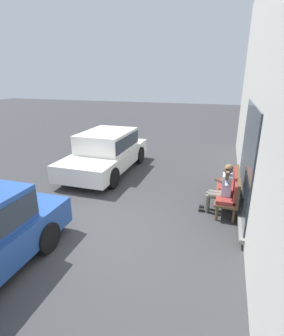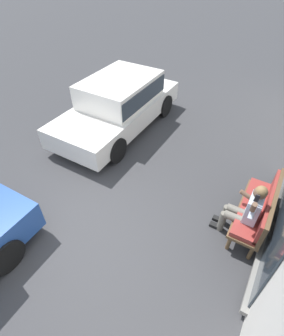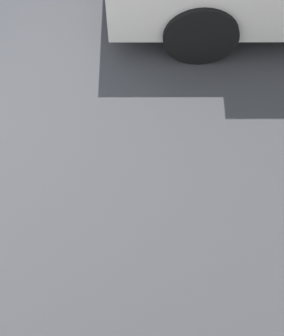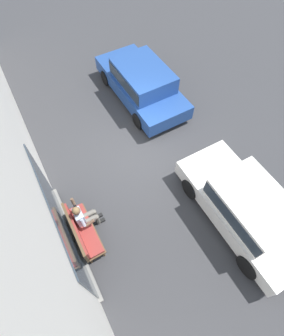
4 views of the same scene
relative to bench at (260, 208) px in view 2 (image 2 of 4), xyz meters
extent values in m
plane|color=#38383A|center=(1.97, -2.90, -0.55)|extent=(60.00, 60.00, 0.00)
cube|color=gray|center=(0.00, 0.25, -0.37)|extent=(3.60, 0.12, 0.10)
cylinder|color=brown|center=(0.74, 0.10, -0.37)|extent=(0.07, 0.07, 0.37)
cylinder|color=brown|center=(-0.74, 0.10, -0.37)|extent=(0.07, 0.07, 0.37)
cylinder|color=brown|center=(0.74, -0.29, -0.37)|extent=(0.07, 0.07, 0.37)
cylinder|color=brown|center=(-0.74, -0.29, -0.37)|extent=(0.07, 0.07, 0.37)
cube|color=brown|center=(0.00, -0.09, -0.15)|extent=(1.63, 0.55, 0.06)
cube|color=maroon|center=(0.00, -0.09, -0.07)|extent=(1.57, 0.49, 0.10)
cube|color=brown|center=(0.00, 0.14, 0.15)|extent=(1.63, 0.07, 0.55)
cube|color=maroon|center=(0.00, 0.08, 0.15)|extent=(1.57, 0.06, 0.47)
cylinder|color=#6B665B|center=(0.39, -0.33, -0.07)|extent=(0.15, 0.42, 0.15)
cylinder|color=#6B665B|center=(0.39, -0.54, -0.31)|extent=(0.12, 0.12, 0.48)
cube|color=black|center=(0.39, -0.62, -0.52)|extent=(0.10, 0.24, 0.07)
cylinder|color=#6B665B|center=(0.21, -0.33, -0.07)|extent=(0.15, 0.42, 0.15)
cylinder|color=#6B665B|center=(0.21, -0.54, -0.31)|extent=(0.12, 0.12, 0.48)
cube|color=black|center=(0.21, -0.62, -0.52)|extent=(0.10, 0.24, 0.07)
cube|color=#6B665B|center=(0.30, -0.12, -0.07)|extent=(0.34, 0.24, 0.14)
cube|color=silver|center=(0.30, -0.12, 0.21)|extent=(0.38, 0.22, 0.56)
sphere|color=brown|center=(0.30, -0.12, 0.63)|extent=(0.22, 0.22, 0.22)
sphere|color=olive|center=(0.30, -0.11, 0.66)|extent=(0.20, 0.20, 0.20)
cylinder|color=silver|center=(0.06, -0.14, 0.32)|extent=(0.20, 0.10, 0.28)
cylinder|color=brown|center=(0.01, -0.30, 0.20)|extent=(0.08, 0.27, 0.17)
cylinder|color=silver|center=(0.54, -0.12, 0.39)|extent=(0.25, 0.10, 0.22)
cylinder|color=brown|center=(0.61, -0.14, 0.58)|extent=(0.16, 0.08, 0.25)
cube|color=#232328|center=(0.44, -0.14, 0.62)|extent=(0.02, 0.07, 0.15)
cube|color=white|center=(-1.62, -4.31, -0.03)|extent=(4.26, 1.80, 0.55)
cube|color=white|center=(-1.79, -4.31, 0.57)|extent=(2.22, 1.58, 0.65)
cube|color=#28333D|center=(-1.79, -4.31, 0.57)|extent=(2.17, 1.62, 0.46)
cylinder|color=black|center=(-0.30, -3.46, -0.22)|extent=(0.66, 0.18, 0.66)
cylinder|color=black|center=(-0.30, -5.17, -0.22)|extent=(0.66, 0.18, 0.66)
cylinder|color=black|center=(-2.94, -3.45, -0.22)|extent=(0.66, 0.18, 0.66)
cylinder|color=black|center=(-2.94, -5.16, -0.22)|extent=(0.66, 0.18, 0.66)
cylinder|color=black|center=(2.98, -3.42, -0.24)|extent=(0.61, 0.19, 0.61)
camera|label=1|loc=(6.61, -0.30, 2.76)|focal=28.00mm
camera|label=2|loc=(3.79, -0.30, 3.77)|focal=28.00mm
camera|label=3|loc=(0.22, -0.30, 3.18)|focal=55.00mm
camera|label=4|loc=(-2.89, -0.30, 6.97)|focal=28.00mm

